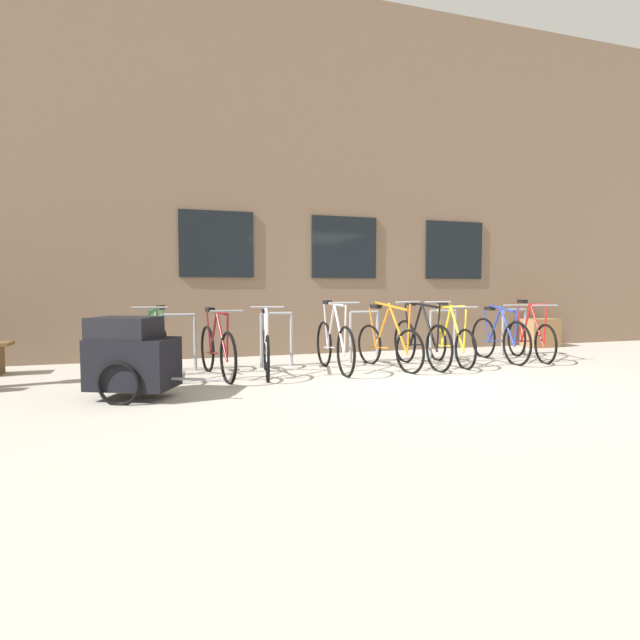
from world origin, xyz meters
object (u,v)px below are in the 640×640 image
(bicycle_maroon, at_px, (217,350))
(bicycle_white, at_px, (266,350))
(bicycle_silver, at_px, (334,344))
(bicycle_orange, at_px, (388,344))
(bicycle_red, at_px, (530,338))
(bicycle_blue, at_px, (499,338))
(bicycle_yellow, at_px, (450,342))
(bicycle_black, at_px, (421,342))
(bike_trailer, at_px, (132,356))
(planter_box, at_px, (540,333))
(bicycle_green, at_px, (157,352))

(bicycle_maroon, xyz_separation_m, bicycle_white, (0.69, -0.03, -0.02))
(bicycle_silver, distance_m, bicycle_orange, 0.88)
(bicycle_red, bearing_deg, bicycle_silver, -178.43)
(bicycle_blue, bearing_deg, bicycle_yellow, -174.95)
(bicycle_white, xyz_separation_m, bicycle_black, (2.50, 0.01, 0.03))
(bicycle_red, distance_m, bicycle_black, 2.22)
(bicycle_white, bearing_deg, bicycle_black, 0.15)
(bicycle_yellow, bearing_deg, bicycle_silver, -179.74)
(bicycle_white, xyz_separation_m, bicycle_orange, (1.93, 0.01, 0.01))
(bicycle_black, xyz_separation_m, bicycle_orange, (-0.56, 0.01, -0.02))
(bicycle_orange, distance_m, bike_trailer, 3.85)
(planter_box, bearing_deg, bicycle_red, -135.69)
(bicycle_white, bearing_deg, bike_trailer, -148.33)
(bicycle_blue, distance_m, bicycle_yellow, 1.01)
(bicycle_red, bearing_deg, bicycle_white, -178.31)
(bicycle_orange, relative_size, bicycle_green, 0.99)
(bicycle_red, bearing_deg, bicycle_black, -176.57)
(bicycle_blue, xyz_separation_m, bicycle_orange, (-2.14, -0.12, -0.01))
(bicycle_black, xyz_separation_m, bicycle_green, (-3.99, 0.03, -0.02))
(bicycle_green, bearing_deg, bike_trailer, -103.16)
(bicycle_red, height_order, bicycle_blue, bicycle_red)
(bicycle_red, bearing_deg, bicycle_orange, -177.39)
(bicycle_red, xyz_separation_m, bicycle_yellow, (-1.65, -0.09, -0.01))
(bicycle_black, xyz_separation_m, bike_trailer, (-4.25, -1.09, 0.08))
(bicycle_red, distance_m, bicycle_blue, 0.65)
(bicycle_white, height_order, bicycle_green, bicycle_green)
(bicycle_red, height_order, bike_trailer, bicycle_red)
(bicycle_black, bearing_deg, bicycle_orange, 179.41)
(bicycle_black, height_order, bicycle_blue, bicycle_black)
(bike_trailer, distance_m, planter_box, 8.45)
(bicycle_yellow, relative_size, planter_box, 2.30)
(bicycle_white, height_order, planter_box, bicycle_white)
(bicycle_white, bearing_deg, bicycle_maroon, 177.36)
(bicycle_red, distance_m, bicycle_yellow, 1.65)
(bicycle_black, relative_size, bicycle_green, 1.05)
(bicycle_silver, height_order, planter_box, bicycle_silver)
(bicycle_maroon, distance_m, bicycle_white, 0.70)
(bicycle_blue, bearing_deg, bike_trailer, -168.17)
(bicycle_red, xyz_separation_m, bicycle_green, (-6.20, -0.10, -0.00))
(bicycle_green, height_order, planter_box, bicycle_green)
(bicycle_black, distance_m, bicycle_yellow, 0.57)
(bicycle_blue, xyz_separation_m, planter_box, (2.18, 1.50, -0.09))
(bicycle_orange, bearing_deg, bicycle_black, -0.59)
(bicycle_red, distance_m, bicycle_orange, 2.78)
(bicycle_black, xyz_separation_m, bicycle_yellow, (0.57, 0.04, -0.03))
(bicycle_green, bearing_deg, bicycle_yellow, 0.10)
(bicycle_green, bearing_deg, bicycle_blue, 1.00)
(bicycle_red, relative_size, bicycle_orange, 0.96)
(bicycle_silver, distance_m, bicycle_blue, 3.02)
(bicycle_white, relative_size, bicycle_yellow, 1.03)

